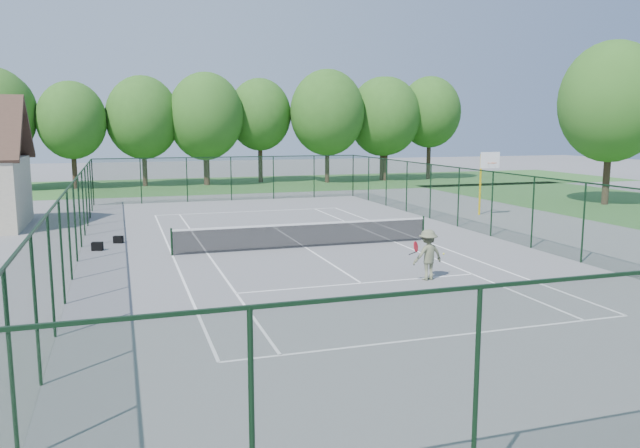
{
  "coord_description": "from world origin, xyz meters",
  "views": [
    {
      "loc": [
        -7.34,
        -24.76,
        5.02
      ],
      "look_at": [
        0.0,
        -2.0,
        1.3
      ],
      "focal_mm": 35.0,
      "sensor_mm": 36.0,
      "label": 1
    }
  ],
  "objects": [
    {
      "name": "ground",
      "position": [
        0.0,
        0.0,
        0.0
      ],
      "size": [
        140.0,
        140.0,
        0.0
      ],
      "primitive_type": "plane",
      "color": "slate",
      "rests_on": "ground"
    },
    {
      "name": "grass_far",
      "position": [
        0.0,
        30.0,
        0.01
      ],
      "size": [
        80.0,
        16.0,
        0.01
      ],
      "primitive_type": "cube",
      "color": "#39712F",
      "rests_on": "ground"
    },
    {
      "name": "court_lines",
      "position": [
        0.0,
        0.0,
        0.0
      ],
      "size": [
        11.05,
        23.85,
        0.01
      ],
      "color": "white",
      "rests_on": "ground"
    },
    {
      "name": "tennis_net",
      "position": [
        0.0,
        0.0,
        0.58
      ],
      "size": [
        11.08,
        0.08,
        1.1
      ],
      "color": "black",
      "rests_on": "ground"
    },
    {
      "name": "fence_enclosure",
      "position": [
        0.0,
        0.0,
        1.56
      ],
      "size": [
        18.05,
        36.05,
        3.02
      ],
      "color": "#1B3620",
      "rests_on": "ground"
    },
    {
      "name": "tree_line_far",
      "position": [
        0.0,
        30.0,
        5.99
      ],
      "size": [
        39.4,
        6.4,
        9.7
      ],
      "color": "#3E2A1F",
      "rests_on": "ground"
    },
    {
      "name": "basketball_goal",
      "position": [
        12.42,
        5.96,
        2.57
      ],
      "size": [
        1.2,
        1.43,
        3.65
      ],
      "color": "yellow",
      "rests_on": "ground"
    },
    {
      "name": "tree_side",
      "position": [
        22.87,
        8.11,
        6.61
      ],
      "size": [
        6.62,
        6.62,
        10.49
      ],
      "color": "#3E2A1F",
      "rests_on": "ground"
    },
    {
      "name": "sports_bag_a",
      "position": [
        -8.34,
        2.01,
        0.17
      ],
      "size": [
        0.49,
        0.36,
        0.35
      ],
      "primitive_type": "cube",
      "rotation": [
        0.0,
        0.0,
        -0.24
      ],
      "color": "black",
      "rests_on": "ground"
    },
    {
      "name": "sports_bag_b",
      "position": [
        -7.51,
        3.5,
        0.16
      ],
      "size": [
        0.46,
        0.36,
        0.31
      ],
      "primitive_type": "cube",
      "rotation": [
        0.0,
        0.0,
        -0.32
      ],
      "color": "black",
      "rests_on": "ground"
    },
    {
      "name": "tennis_player",
      "position": [
        2.27,
        -6.61,
        0.85
      ],
      "size": [
        1.72,
        0.93,
        1.69
      ],
      "color": "#666B4E",
      "rests_on": "ground"
    }
  ]
}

